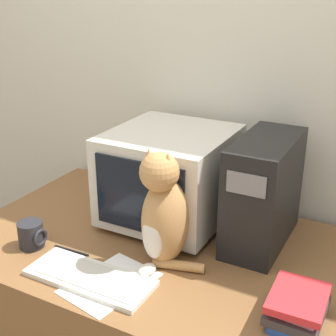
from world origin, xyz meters
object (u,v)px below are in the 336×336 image
(keyboard, at_px, (90,277))
(cat, at_px, (164,214))
(computer_tower, at_px, (263,192))
(book_stack, at_px, (298,308))
(mug, at_px, (31,235))
(crt_monitor, at_px, (170,176))
(pen, at_px, (71,251))

(keyboard, bearing_deg, cat, 51.35)
(computer_tower, height_order, book_stack, computer_tower)
(keyboard, bearing_deg, mug, 167.52)
(crt_monitor, relative_size, cat, 1.14)
(crt_monitor, bearing_deg, mug, -129.42)
(computer_tower, distance_m, book_stack, 0.49)
(mug, bearing_deg, crt_monitor, 50.58)
(book_stack, height_order, pen, book_stack)
(cat, distance_m, pen, 0.39)
(book_stack, bearing_deg, pen, -179.32)
(crt_monitor, relative_size, computer_tower, 1.14)
(keyboard, relative_size, book_stack, 2.15)
(computer_tower, bearing_deg, pen, -145.24)
(keyboard, height_order, cat, cat)
(crt_monitor, height_order, book_stack, crt_monitor)
(book_stack, bearing_deg, mug, -177.13)
(crt_monitor, distance_m, computer_tower, 0.38)
(computer_tower, xyz_separation_m, book_stack, (0.24, -0.40, -0.16))
(cat, distance_m, book_stack, 0.52)
(keyboard, xyz_separation_m, mug, (-0.32, 0.07, 0.04))
(keyboard, height_order, book_stack, book_stack)
(crt_monitor, relative_size, keyboard, 1.10)
(computer_tower, relative_size, mug, 4.23)
(keyboard, bearing_deg, pen, 146.54)
(book_stack, bearing_deg, cat, 169.67)
(crt_monitor, relative_size, pen, 3.23)
(crt_monitor, bearing_deg, pen, -117.31)
(crt_monitor, distance_m, cat, 0.32)
(crt_monitor, xyz_separation_m, computer_tower, (0.38, 0.01, 0.01))
(book_stack, xyz_separation_m, pen, (-0.82, -0.01, -0.04))
(computer_tower, bearing_deg, mug, -148.87)
(pen, bearing_deg, mug, -165.53)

